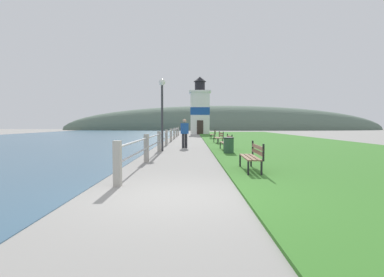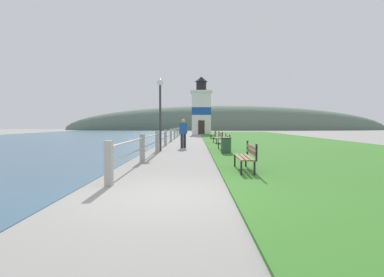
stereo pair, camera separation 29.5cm
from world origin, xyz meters
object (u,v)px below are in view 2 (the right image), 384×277
lamp_post (160,101)px  park_bench_near (247,155)px  park_bench_midway (225,141)px  park_bench_far (219,137)px  trash_bin (226,146)px  park_bench_by_lighthouse (214,134)px  person_strolling (183,132)px  lighthouse (201,110)px

lamp_post → park_bench_near: bearing=-64.2°
park_bench_midway → park_bench_far: 5.79m
trash_bin → park_bench_by_lighthouse: bearing=88.8°
park_bench_midway → lamp_post: 4.19m
park_bench_near → person_strolling: (-2.34, 9.44, 0.44)m
park_bench_by_lighthouse → person_strolling: person_strolling is taller
park_bench_by_lighthouse → lighthouse: bearing=-78.8°
park_bench_far → person_strolling: 4.39m
person_strolling → trash_bin: 4.58m
lighthouse → person_strolling: bearing=-93.6°
park_bench_near → park_bench_far: (0.15, 13.03, 0.00)m
park_bench_midway → trash_bin: (-0.12, -1.74, -0.12)m
lighthouse → person_strolling: (-1.61, -25.30, -2.61)m
park_bench_midway → lamp_post: (-3.57, 0.05, 2.20)m
lighthouse → person_strolling: 25.49m
park_bench_far → lighthouse: lighthouse is taller
trash_bin → park_bench_midway: bearing=86.0°
park_bench_far → lamp_post: lamp_post is taller
park_bench_far → lighthouse: bearing=-91.0°
park_bench_by_lighthouse → lighthouse: size_ratio=0.20×
trash_bin → lamp_post: (-3.45, 1.79, 2.31)m
trash_bin → lamp_post: size_ratio=0.21×
park_bench_midway → person_strolling: 3.28m
park_bench_near → park_bench_by_lighthouse: bearing=-89.2°
park_bench_far → park_bench_by_lighthouse: size_ratio=1.16×
lighthouse → park_bench_by_lighthouse: bearing=-86.2°
person_strolling → lamp_post: size_ratio=0.46×
park_bench_near → park_bench_by_lighthouse: same height
park_bench_near → lighthouse: 34.88m
lighthouse → trash_bin: 29.42m
person_strolling → lighthouse: bearing=-31.4°
park_bench_near → park_bench_far: size_ratio=0.89×
lighthouse → person_strolling: size_ratio=4.64×
park_bench_midway → lighthouse: bearing=-89.2°
person_strolling → park_bench_by_lighthouse: bearing=-41.3°
park_bench_by_lighthouse → person_strolling: 11.00m
lighthouse → trash_bin: bearing=-88.7°
person_strolling → lamp_post: 3.02m
park_bench_far → trash_bin: park_bench_far is taller
lamp_post → park_bench_far: bearing=57.4°
lamp_post → lighthouse: bearing=84.2°
person_strolling → trash_bin: person_strolling is taller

